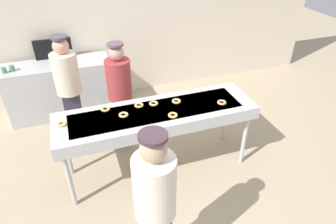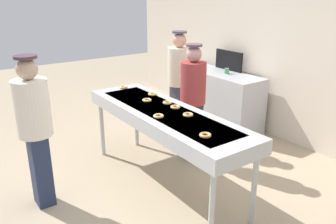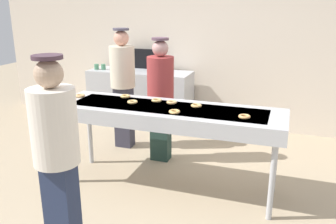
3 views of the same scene
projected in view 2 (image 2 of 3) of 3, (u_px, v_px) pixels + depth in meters
name	position (u px, v px, depth m)	size (l,w,h in m)	color
ground_plane	(165.00, 182.00, 4.26)	(16.00, 16.00, 0.00)	tan
back_wall	(296.00, 41.00, 5.02)	(8.00, 0.12, 3.08)	beige
fryer_conveyor	(165.00, 117.00, 3.97)	(2.49, 0.72, 0.94)	#B7BABF
glazed_donut_0	(158.00, 116.00, 3.73)	(0.12, 0.12, 0.03)	#EFB462
glazed_donut_1	(167.00, 103.00, 4.17)	(0.12, 0.12, 0.03)	#DCB467
glazed_donut_2	(205.00, 135.00, 3.24)	(0.12, 0.12, 0.03)	#EDA85F
glazed_donut_3	(188.00, 115.00, 3.77)	(0.12, 0.12, 0.03)	#EBB766
glazed_donut_4	(147.00, 100.00, 4.27)	(0.12, 0.12, 0.03)	#E2BB6C
glazed_donut_5	(123.00, 87.00, 4.83)	(0.12, 0.12, 0.03)	#E3B06E
glazed_donut_6	(175.00, 107.00, 4.02)	(0.12, 0.12, 0.03)	#EBB46F
glazed_donut_7	(152.00, 94.00, 4.52)	(0.12, 0.12, 0.03)	#E8BA67
worker_baker	(193.00, 97.00, 4.58)	(0.34, 0.34, 1.60)	#1F3831
worker_assistant	(179.00, 80.00, 5.21)	(0.34, 0.34, 1.69)	#323140
customer_waiting	(35.00, 124.00, 3.55)	(0.35, 0.35, 1.66)	#212D4A
prep_counter	(216.00, 98.00, 6.01)	(1.71, 0.59, 0.93)	#B7BABF
paper_cup_0	(191.00, 63.00, 6.29)	(0.07, 0.07, 0.09)	#4C8C66
paper_cup_1	(227.00, 71.00, 5.71)	(0.07, 0.07, 0.09)	#4C8C66
paper_cup_2	(186.00, 63.00, 6.36)	(0.07, 0.07, 0.09)	#4C8C66
menu_display	(229.00, 60.00, 5.93)	(0.60, 0.04, 0.33)	black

